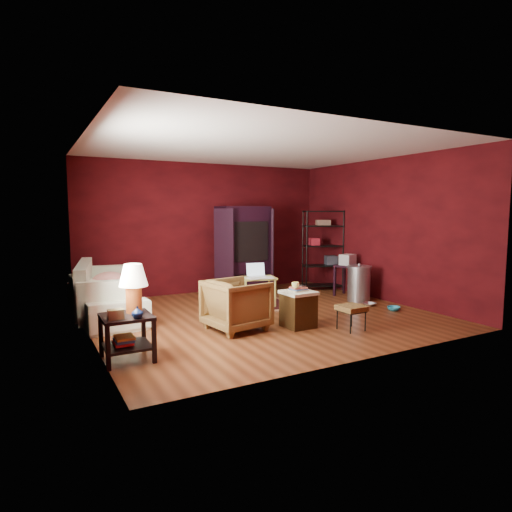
% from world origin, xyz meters
% --- Properties ---
extents(room, '(5.54, 5.04, 2.84)m').
position_xyz_m(room, '(-0.04, -0.01, 1.40)').
color(room, brown).
rests_on(room, ground).
extents(sofa, '(0.75, 2.31, 0.90)m').
position_xyz_m(sofa, '(-2.37, 1.11, 0.45)').
color(sofa, white).
rests_on(sofa, ground).
extents(armchair, '(0.88, 0.92, 0.84)m').
position_xyz_m(armchair, '(-0.76, -0.59, 0.42)').
color(armchair, black).
rests_on(armchair, ground).
extents(pet_bowl_steel, '(0.24, 0.10, 0.23)m').
position_xyz_m(pet_bowl_steel, '(2.14, -0.33, 0.12)').
color(pet_bowl_steel, silver).
rests_on(pet_bowl_steel, ground).
extents(pet_bowl_turquoise, '(0.24, 0.15, 0.23)m').
position_xyz_m(pet_bowl_turquoise, '(2.25, -0.82, 0.12)').
color(pet_bowl_turquoise, '#2AA5C7').
rests_on(pet_bowl_turquoise, ground).
extents(vase, '(0.17, 0.18, 0.13)m').
position_xyz_m(vase, '(-2.40, -1.38, 0.61)').
color(vase, '#0B1638').
rests_on(vase, side_table).
extents(mug, '(0.14, 0.12, 0.11)m').
position_xyz_m(mug, '(0.04, -0.97, 0.68)').
color(mug, '#FFFC7C').
rests_on(mug, hamper).
extents(side_table, '(0.58, 0.58, 1.14)m').
position_xyz_m(side_table, '(-2.43, -1.11, 0.68)').
color(side_table, black).
rests_on(side_table, ground).
extents(sofa_cushions, '(1.15, 2.14, 0.85)m').
position_xyz_m(sofa_cushions, '(-2.40, 1.15, 0.42)').
color(sofa_cushions, white).
rests_on(sofa_cushions, sofa).
extents(hamper, '(0.47, 0.47, 0.64)m').
position_xyz_m(hamper, '(0.13, -0.92, 0.29)').
color(hamper, '#3E260E').
rests_on(hamper, ground).
extents(footstool, '(0.38, 0.38, 0.37)m').
position_xyz_m(footstool, '(0.73, -1.44, 0.32)').
color(footstool, black).
rests_on(footstool, ground).
extents(rug_round, '(1.57, 1.57, 0.01)m').
position_xyz_m(rug_round, '(0.37, 0.79, 0.01)').
color(rug_round, beige).
rests_on(rug_round, ground).
extents(rug_oriental, '(1.28, 0.90, 0.01)m').
position_xyz_m(rug_oriental, '(0.25, 0.62, 0.02)').
color(rug_oriental, '#4E1417').
rests_on(rug_oriental, ground).
extents(laptop_desk, '(0.73, 0.61, 0.80)m').
position_xyz_m(laptop_desk, '(0.26, 0.62, 0.49)').
color(laptop_desk, '#DEE066').
rests_on(laptop_desk, ground).
extents(tv_armoire, '(1.48, 0.81, 1.87)m').
position_xyz_m(tv_armoire, '(0.65, 1.97, 0.98)').
color(tv_armoire, black).
rests_on(tv_armoire, ground).
extents(wire_shelving, '(0.95, 0.66, 1.78)m').
position_xyz_m(wire_shelving, '(2.41, 1.46, 0.98)').
color(wire_shelving, black).
rests_on(wire_shelving, ground).
extents(small_stand, '(0.55, 0.55, 0.88)m').
position_xyz_m(small_stand, '(2.40, 0.61, 0.65)').
color(small_stand, black).
rests_on(small_stand, ground).
extents(trash_can, '(0.59, 0.59, 0.76)m').
position_xyz_m(trash_can, '(2.25, 0.09, 0.36)').
color(trash_can, '#AEB0B6').
rests_on(trash_can, ground).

